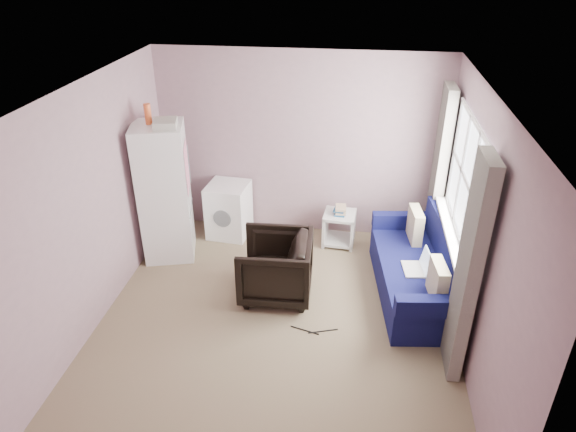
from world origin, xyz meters
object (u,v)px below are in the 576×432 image
armchair (275,264)px  side_table (339,226)px  sofa (423,272)px  washing_machine (229,209)px  fridge (165,192)px

armchair → side_table: (0.67, 1.23, -0.15)m
side_table → sofa: size_ratio=0.29×
armchair → washing_machine: (-0.86, 1.28, -0.02)m
fridge → side_table: size_ratio=3.56×
washing_machine → fridge: bearing=-131.9°
fridge → sofa: 3.27m
armchair → sofa: size_ratio=0.42×
armchair → fridge: 1.72m
washing_machine → armchair: bearing=-50.8°
armchair → fridge: size_ratio=0.41×
fridge → washing_machine: size_ratio=2.65×
fridge → side_table: bearing=-0.8°
sofa → fridge: bearing=165.0°
fridge → washing_machine: 1.01m
armchair → sofa: (1.68, 0.22, -0.10)m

